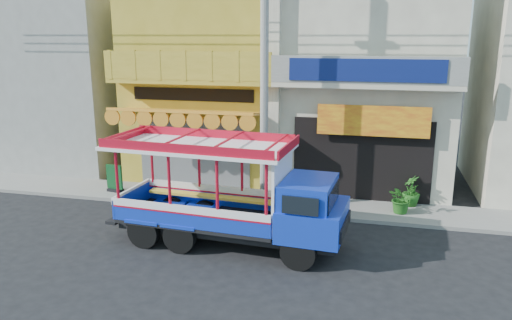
{
  "coord_description": "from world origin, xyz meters",
  "views": [
    {
      "loc": [
        2.41,
        -11.73,
        5.63
      ],
      "look_at": [
        -1.07,
        2.5,
        1.93
      ],
      "focal_mm": 35.0,
      "sensor_mm": 36.0,
      "label": 1
    }
  ],
  "objects": [
    {
      "name": "songthaew_truck",
      "position": [
        -0.9,
        0.44,
        1.44
      ],
      "size": [
        6.55,
        2.54,
        2.99
      ],
      "color": "black",
      "rests_on": "ground"
    },
    {
      "name": "potted_plant_a",
      "position": [
        3.33,
        3.92,
        0.6
      ],
      "size": [
        1.14,
        1.13,
        0.96
      ],
      "primitive_type": "imported",
      "rotation": [
        0.0,
        0.0,
        0.69
      ],
      "color": "#1F5919",
      "rests_on": "sidewalk"
    },
    {
      "name": "filler_building_left",
      "position": [
        -11.0,
        8.0,
        3.8
      ],
      "size": [
        6.0,
        6.0,
        7.6
      ],
      "primitive_type": "cube",
      "color": "gray",
      "rests_on": "ground"
    },
    {
      "name": "green_sign",
      "position": [
        -6.62,
        3.78,
        0.53
      ],
      "size": [
        0.64,
        0.38,
        0.98
      ],
      "color": "black",
      "rests_on": "sidewalk"
    },
    {
      "name": "shophouse_left",
      "position": [
        -4.0,
        7.96,
        4.11
      ],
      "size": [
        6.0,
        7.5,
        8.24
      ],
      "color": "#AA9025",
      "rests_on": "ground"
    },
    {
      "name": "ground",
      "position": [
        0.0,
        0.0,
        0.0
      ],
      "size": [
        90.0,
        90.0,
        0.0
      ],
      "primitive_type": "plane",
      "color": "black",
      "rests_on": "ground"
    },
    {
      "name": "potted_plant_c",
      "position": [
        3.66,
        4.7,
        0.63
      ],
      "size": [
        0.6,
        0.6,
        1.02
      ],
      "primitive_type": "imported",
      "rotation": [
        0.0,
        0.0,
        4.75
      ],
      "color": "#1F5919",
      "rests_on": "sidewalk"
    },
    {
      "name": "utility_pole",
      "position": [
        -0.85,
        3.3,
        5.03
      ],
      "size": [
        28.0,
        0.26,
        9.0
      ],
      "color": "gray",
      "rests_on": "ground"
    },
    {
      "name": "shophouse_right",
      "position": [
        2.0,
        7.96,
        4.11
      ],
      "size": [
        6.0,
        6.75,
        8.24
      ],
      "color": "#B7AB96",
      "rests_on": "ground"
    },
    {
      "name": "sidewalk",
      "position": [
        0.0,
        4.0,
        0.06
      ],
      "size": [
        30.0,
        2.0,
        0.12
      ],
      "primitive_type": "cube",
      "color": "slate",
      "rests_on": "ground"
    },
    {
      "name": "party_pilaster",
      "position": [
        -1.0,
        4.85,
        4.0
      ],
      "size": [
        0.35,
        0.3,
        8.0
      ],
      "primitive_type": "cube",
      "color": "#B7AB96",
      "rests_on": "ground"
    }
  ]
}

